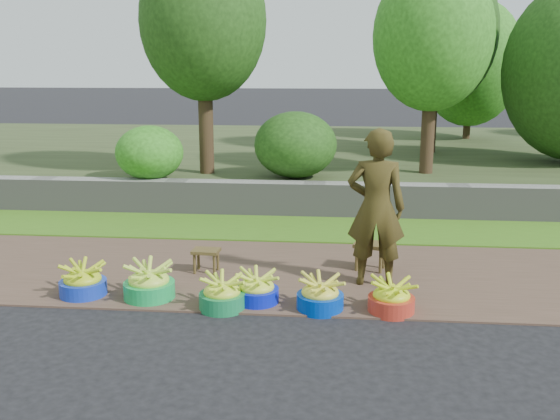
# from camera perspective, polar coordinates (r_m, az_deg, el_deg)

# --- Properties ---
(ground_plane) EXTENTS (120.00, 120.00, 0.00)m
(ground_plane) POSITION_cam_1_polar(r_m,az_deg,el_deg) (6.08, 1.59, -9.76)
(ground_plane) COLOR black
(ground_plane) RESTS_ON ground
(dirt_shoulder) EXTENTS (80.00, 2.50, 0.02)m
(dirt_shoulder) POSITION_cam_1_polar(r_m,az_deg,el_deg) (7.24, 2.25, -5.85)
(dirt_shoulder) COLOR brown
(dirt_shoulder) RESTS_ON ground
(grass_verge) EXTENTS (80.00, 1.50, 0.04)m
(grass_verge) POSITION_cam_1_polar(r_m,az_deg,el_deg) (9.15, 2.94, -1.73)
(grass_verge) COLOR #407519
(grass_verge) RESTS_ON ground
(retaining_wall) EXTENTS (80.00, 0.35, 0.55)m
(retaining_wall) POSITION_cam_1_polar(r_m,az_deg,el_deg) (9.92, 3.17, 0.95)
(retaining_wall) COLOR gray
(retaining_wall) RESTS_ON ground
(earth_bank) EXTENTS (80.00, 10.00, 0.50)m
(earth_bank) POSITION_cam_1_polar(r_m,az_deg,el_deg) (14.74, 3.92, 4.85)
(earth_bank) COLOR #374523
(earth_bank) RESTS_ON ground
(basin_a) EXTENTS (0.48, 0.48, 0.36)m
(basin_a) POSITION_cam_1_polar(r_m,az_deg,el_deg) (6.85, -17.58, -6.27)
(basin_a) COLOR #1432BA
(basin_a) RESTS_ON ground
(basin_b) EXTENTS (0.52, 0.52, 0.39)m
(basin_b) POSITION_cam_1_polar(r_m,az_deg,el_deg) (6.59, -11.88, -6.57)
(basin_b) COLOR green
(basin_b) RESTS_ON ground
(basin_c) EXTENTS (0.46, 0.46, 0.34)m
(basin_c) POSITION_cam_1_polar(r_m,az_deg,el_deg) (6.24, -5.31, -7.68)
(basin_c) COLOR #177841
(basin_c) RESTS_ON ground
(basin_d) EXTENTS (0.45, 0.45, 0.34)m
(basin_d) POSITION_cam_1_polar(r_m,az_deg,el_deg) (6.35, -2.16, -7.26)
(basin_d) COLOR #0A19C7
(basin_d) RESTS_ON ground
(basin_e) EXTENTS (0.46, 0.46, 0.35)m
(basin_e) POSITION_cam_1_polar(r_m,az_deg,el_deg) (6.20, 3.69, -7.78)
(basin_e) COLOR #0133AC
(basin_e) RESTS_ON ground
(basin_f) EXTENTS (0.46, 0.46, 0.34)m
(basin_f) POSITION_cam_1_polar(r_m,az_deg,el_deg) (6.22, 10.15, -7.92)
(basin_f) COLOR #B32F1F
(basin_f) RESTS_ON ground
(stool_left) EXTENTS (0.32, 0.25, 0.27)m
(stool_left) POSITION_cam_1_polar(r_m,az_deg,el_deg) (7.26, -6.78, -4.02)
(stool_left) COLOR #4F3F1E
(stool_left) RESTS_ON dirt_shoulder
(stool_right) EXTENTS (0.43, 0.36, 0.32)m
(stool_right) POSITION_cam_1_polar(r_m,az_deg,el_deg) (7.35, 8.28, -3.49)
(stool_right) COLOR #4F3F1E
(stool_right) RESTS_ON dirt_shoulder
(vendor_woman) EXTENTS (0.65, 0.45, 1.71)m
(vendor_woman) POSITION_cam_1_polar(r_m,az_deg,el_deg) (6.73, 8.78, 0.19)
(vendor_woman) COLOR black
(vendor_woman) RESTS_ON dirt_shoulder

